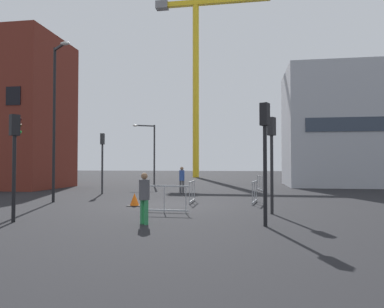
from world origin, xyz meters
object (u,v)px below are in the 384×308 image
(traffic_light_island, at_px, (15,149))
(pedestrian_walking, at_px, (182,178))
(traffic_light_median, at_px, (265,143))
(streetlamp_tall, at_px, (55,112))
(construction_crane, at_px, (198,61))
(pedestrian_waiting, at_px, (144,194))
(streetlamp_short, at_px, (151,148))
(traffic_cone_striped, at_px, (135,200))
(traffic_light_crosswalk, at_px, (272,149))
(traffic_light_corner, at_px, (102,153))

(traffic_light_island, relative_size, pedestrian_walking, 2.06)
(traffic_light_median, bearing_deg, streetlamp_tall, 152.33)
(construction_crane, height_order, pedestrian_waiting, construction_crane)
(streetlamp_short, relative_size, pedestrian_walking, 3.05)
(streetlamp_short, bearing_deg, traffic_cone_striped, -77.70)
(streetlamp_tall, xyz_separation_m, traffic_light_crosswalk, (10.42, -2.51, -2.02))
(traffic_light_corner, xyz_separation_m, pedestrian_walking, (4.96, 1.29, -1.61))
(traffic_light_corner, bearing_deg, traffic_light_median, -46.92)
(streetlamp_tall, distance_m, traffic_light_island, 6.36)
(pedestrian_walking, xyz_separation_m, traffic_cone_striped, (-0.88, -7.22, -0.73))
(pedestrian_walking, height_order, pedestrian_waiting, pedestrian_walking)
(streetlamp_tall, height_order, traffic_cone_striped, streetlamp_tall)
(construction_crane, distance_m, traffic_light_median, 41.95)
(traffic_light_corner, distance_m, pedestrian_walking, 5.37)
(traffic_light_crosswalk, relative_size, traffic_cone_striped, 6.31)
(pedestrian_waiting, height_order, traffic_cone_striped, pedestrian_waiting)
(traffic_light_island, xyz_separation_m, traffic_light_corner, (-1.51, 10.80, 0.20))
(construction_crane, height_order, traffic_light_crosswalk, construction_crane)
(streetlamp_short, relative_size, traffic_cone_striped, 8.95)
(streetlamp_tall, relative_size, traffic_light_median, 2.05)
(construction_crane, bearing_deg, traffic_light_crosswalk, -77.93)
(traffic_light_crosswalk, relative_size, traffic_light_corner, 0.96)
(streetlamp_short, height_order, traffic_light_island, streetlamp_short)
(traffic_light_island, distance_m, traffic_light_median, 8.19)
(traffic_light_median, height_order, pedestrian_walking, traffic_light_median)
(pedestrian_walking, bearing_deg, traffic_light_corner, -165.45)
(pedestrian_waiting, xyz_separation_m, traffic_cone_striped, (-1.82, 4.64, -0.67))
(traffic_light_crosswalk, xyz_separation_m, traffic_light_corner, (-10.09, 7.61, 0.10))
(traffic_light_island, relative_size, traffic_light_corner, 0.92)
(streetlamp_tall, xyz_separation_m, pedestrian_waiting, (6.23, -5.47, -3.59))
(streetlamp_short, height_order, traffic_cone_striped, streetlamp_short)
(streetlamp_short, xyz_separation_m, traffic_light_crosswalk, (8.98, -15.27, -0.74))
(traffic_light_island, height_order, pedestrian_waiting, traffic_light_island)
(traffic_light_median, xyz_separation_m, traffic_cone_striped, (-5.61, 4.42, -2.29))
(traffic_cone_striped, bearing_deg, traffic_light_corner, 124.48)
(traffic_light_median, bearing_deg, traffic_light_crosswalk, 81.62)
(traffic_light_island, distance_m, traffic_light_corner, 10.91)
(construction_crane, xyz_separation_m, pedestrian_waiting, (3.51, -39.01, -15.79))
(pedestrian_walking, bearing_deg, construction_crane, 95.43)
(construction_crane, height_order, traffic_light_island, construction_crane)
(construction_crane, relative_size, traffic_light_crosswalk, 6.96)
(streetlamp_tall, xyz_separation_m, streetlamp_short, (1.44, 12.76, -1.28))
(streetlamp_short, distance_m, pedestrian_walking, 7.78)
(streetlamp_tall, bearing_deg, traffic_light_median, -27.67)
(pedestrian_waiting, distance_m, traffic_cone_striped, 5.03)
(construction_crane, height_order, streetlamp_short, construction_crane)
(pedestrian_waiting, bearing_deg, traffic_light_crosswalk, 35.13)
(streetlamp_tall, height_order, traffic_light_corner, streetlamp_tall)
(streetlamp_tall, distance_m, traffic_light_corner, 5.46)
(streetlamp_tall, xyz_separation_m, traffic_light_corner, (0.34, 5.10, -1.92))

